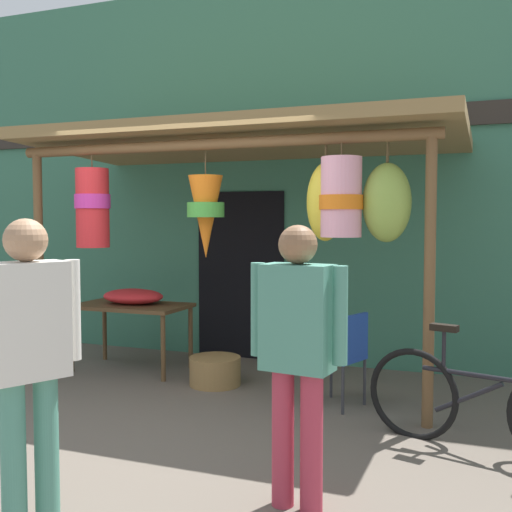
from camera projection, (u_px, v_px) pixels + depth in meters
ground_plane at (174, 408)px, 5.44m from camera, size 30.00×30.00×0.00m
shop_facade at (262, 173)px, 7.37m from camera, size 11.83×0.29×4.46m
market_stall_canopy at (251, 161)px, 6.17m from camera, size 4.34×2.44×2.58m
display_table at (131, 311)px, 6.80m from camera, size 1.24×0.72×0.73m
flower_heap_on_table at (134, 296)px, 6.82m from camera, size 0.71×0.50×0.17m
folding_chair at (344, 351)px, 5.44m from camera, size 0.51×0.51×0.84m
wicker_basket_by_table at (215, 371)px, 6.20m from camera, size 0.52×0.52×0.29m
parked_bicycle at (482, 404)px, 4.41m from camera, size 1.70×0.59×0.92m
vendor_in_orange at (297, 343)px, 3.50m from camera, size 0.59×0.27×1.64m
customer_foreground at (28, 348)px, 3.25m from camera, size 0.38×0.54×1.68m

